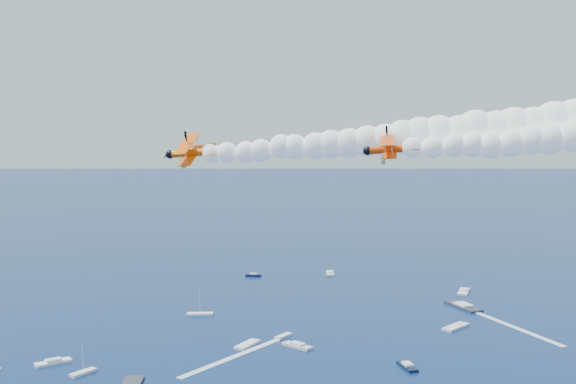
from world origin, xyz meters
The scene contains 4 objects.
biplane_lead centered at (16.72, 28.10, 55.50)m, with size 7.81×8.76×5.27m, color #FA4505, non-canonical shape.
biplane_trail centered at (-12.90, 20.87, 54.65)m, with size 8.24×9.25×5.57m, color #F75905, non-canonical shape.
smoke_trail_trail centered at (13.96, 31.81, 56.85)m, with size 54.70×26.15×10.94m, color white, non-canonical shape.
spectator_boats centered at (-12.23, 106.10, 0.35)m, with size 201.82×165.03×0.70m.
Camera 1 is at (56.55, -65.27, 58.69)m, focal length 44.90 mm.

